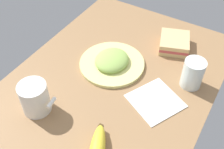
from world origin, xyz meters
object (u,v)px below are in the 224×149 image
at_px(plate_of_food, 112,62).
at_px(coffee_mug_black, 35,98).
at_px(sandwich_main, 174,43).
at_px(glass_of_milk, 192,75).
at_px(paper_napkin, 155,101).

bearing_deg(plate_of_food, coffee_mug_black, -18.49).
xyz_separation_m(coffee_mug_black, sandwich_main, (-0.48, 0.24, -0.03)).
distance_m(coffee_mug_black, sandwich_main, 0.54).
bearing_deg(coffee_mug_black, glass_of_milk, 132.72).
height_order(plate_of_food, glass_of_milk, glass_of_milk).
xyz_separation_m(coffee_mug_black, glass_of_milk, (-0.34, 0.36, -0.01)).
bearing_deg(paper_napkin, sandwich_main, -169.45).
distance_m(plate_of_food, coffee_mug_black, 0.30).
bearing_deg(glass_of_milk, coffee_mug_black, -47.28).
height_order(plate_of_food, sandwich_main, same).
bearing_deg(coffee_mug_black, sandwich_main, 153.18).
bearing_deg(sandwich_main, coffee_mug_black, -26.82).
xyz_separation_m(sandwich_main, paper_napkin, (0.27, 0.05, -0.02)).
height_order(coffee_mug_black, glass_of_milk, coffee_mug_black).
distance_m(coffee_mug_black, glass_of_milk, 0.49).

